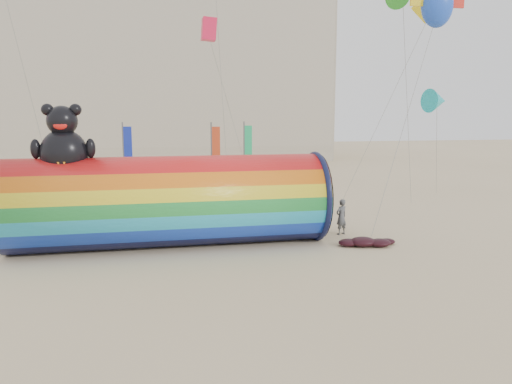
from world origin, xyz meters
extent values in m
plane|color=#CCB58C|center=(0.00, 0.00, 0.00)|extent=(160.00, 160.00, 0.00)
cube|color=#B7AD99|center=(-12.00, 46.00, 10.00)|extent=(60.00, 15.00, 20.00)
cube|color=#28303D|center=(-12.00, 38.44, 10.50)|extent=(59.50, 0.12, 17.00)
cylinder|color=red|center=(-3.15, 2.39, 1.97)|extent=(13.54, 3.95, 3.95)
torus|color=#0F1438|center=(3.49, 2.39, 1.97)|extent=(0.27, 4.14, 4.14)
cylinder|color=black|center=(3.64, 2.39, 1.97)|extent=(0.07, 3.91, 3.91)
ellipsoid|color=black|center=(-7.43, 2.39, 4.12)|extent=(1.93, 1.73, 2.03)
ellipsoid|color=orange|center=(-7.43, 1.77, 4.00)|extent=(0.99, 0.43, 0.87)
sphere|color=black|center=(-7.43, 2.39, 5.47)|extent=(1.24, 1.24, 1.24)
sphere|color=black|center=(-7.98, 2.39, 5.92)|extent=(0.50, 0.50, 0.50)
sphere|color=black|center=(-6.89, 2.39, 5.92)|extent=(0.50, 0.50, 0.50)
ellipsoid|color=red|center=(-7.43, 1.88, 5.30)|extent=(0.55, 0.20, 0.35)
ellipsoid|color=black|center=(-8.51, 2.28, 4.34)|extent=(0.41, 0.41, 0.81)
ellipsoid|color=black|center=(-6.36, 2.28, 4.34)|extent=(0.41, 0.41, 0.81)
imported|color=#515458|center=(4.94, 2.69, 0.86)|extent=(0.74, 0.64, 1.72)
ellipsoid|color=#390A14|center=(5.08, 0.44, 0.20)|extent=(1.17, 0.99, 0.41)
ellipsoid|color=#390A14|center=(5.78, 0.24, 0.17)|extent=(0.99, 0.84, 0.34)
ellipsoid|color=#390A14|center=(4.48, 0.59, 0.16)|extent=(0.91, 0.77, 0.32)
ellipsoid|color=#390A14|center=(5.38, 0.84, 0.14)|extent=(0.78, 0.66, 0.27)
ellipsoid|color=#390A14|center=(6.28, 0.54, 0.13)|extent=(0.73, 0.62, 0.25)
cylinder|color=#59595E|center=(-5.78, 15.95, 2.60)|extent=(0.10, 0.10, 5.20)
cube|color=#1627A6|center=(-5.47, 15.95, 2.65)|extent=(0.56, 0.06, 4.50)
cylinder|color=#59595E|center=(0.10, 14.32, 2.60)|extent=(0.10, 0.10, 5.20)
cube|color=red|center=(0.41, 14.32, 2.65)|extent=(0.56, 0.06, 4.50)
cylinder|color=#59595E|center=(2.87, 17.14, 2.60)|extent=(0.10, 0.10, 5.20)
cube|color=#1BB067|center=(3.18, 17.14, 2.65)|extent=(0.56, 0.06, 4.50)
ellipsoid|color=blue|center=(9.23, 2.40, 10.71)|extent=(1.52, 1.18, 2.03)
cube|color=yellow|center=(10.84, 5.80, 11.48)|extent=(1.13, 0.06, 1.58)
cone|color=#17B3BF|center=(12.42, 7.14, 6.50)|extent=(1.38, 1.38, 1.24)
cube|color=#F31B48|center=(-0.67, 8.25, 10.23)|extent=(0.73, 0.73, 1.17)
camera|label=1|loc=(-3.88, -19.41, 5.76)|focal=35.00mm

